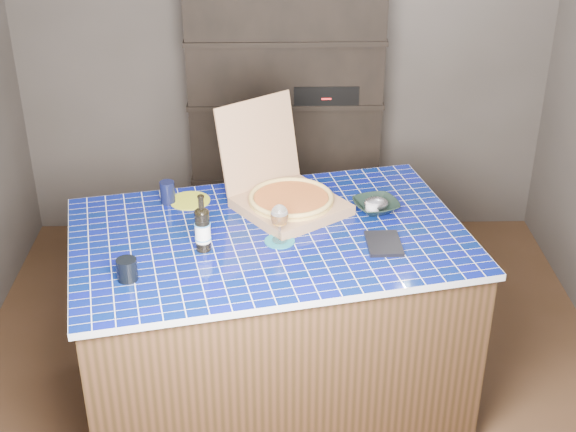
{
  "coord_description": "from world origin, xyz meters",
  "views": [
    {
      "loc": [
        -0.09,
        -3.33,
        2.81
      ],
      "look_at": [
        -0.02,
        0.0,
        1.01
      ],
      "focal_mm": 50.0,
      "sensor_mm": 36.0,
      "label": 1
    }
  ],
  "objects_px": {
    "pizza_box": "(287,196)",
    "mead_bottle": "(203,229)",
    "dvd_case": "(384,243)",
    "wine_glass": "(280,217)",
    "kitchen_island": "(270,321)",
    "bowl": "(376,206)"
  },
  "relations": [
    {
      "from": "mead_bottle",
      "to": "wine_glass",
      "type": "xyz_separation_m",
      "value": [
        0.34,
        0.06,
        0.02
      ]
    },
    {
      "from": "kitchen_island",
      "to": "mead_bottle",
      "type": "distance_m",
      "value": 0.68
    },
    {
      "from": "pizza_box",
      "to": "kitchen_island",
      "type": "bearing_deg",
      "value": -145.87
    },
    {
      "from": "wine_glass",
      "to": "mead_bottle",
      "type": "bearing_deg",
      "value": -169.9
    },
    {
      "from": "dvd_case",
      "to": "wine_glass",
      "type": "bearing_deg",
      "value": 173.44
    },
    {
      "from": "pizza_box",
      "to": "bowl",
      "type": "bearing_deg",
      "value": -40.21
    },
    {
      "from": "mead_bottle",
      "to": "bowl",
      "type": "height_order",
      "value": "mead_bottle"
    },
    {
      "from": "mead_bottle",
      "to": "wine_glass",
      "type": "bearing_deg",
      "value": 10.1
    },
    {
      "from": "pizza_box",
      "to": "bowl",
      "type": "relative_size",
      "value": 3.25
    },
    {
      "from": "kitchen_island",
      "to": "pizza_box",
      "type": "distance_m",
      "value": 0.62
    },
    {
      "from": "mead_bottle",
      "to": "bowl",
      "type": "distance_m",
      "value": 0.88
    },
    {
      "from": "wine_glass",
      "to": "dvd_case",
      "type": "distance_m",
      "value": 0.48
    },
    {
      "from": "pizza_box",
      "to": "mead_bottle",
      "type": "relative_size",
      "value": 2.57
    },
    {
      "from": "dvd_case",
      "to": "bowl",
      "type": "distance_m",
      "value": 0.33
    },
    {
      "from": "kitchen_island",
      "to": "bowl",
      "type": "distance_m",
      "value": 0.76
    },
    {
      "from": "pizza_box",
      "to": "wine_glass",
      "type": "relative_size",
      "value": 3.82
    },
    {
      "from": "pizza_box",
      "to": "dvd_case",
      "type": "xyz_separation_m",
      "value": [
        0.42,
        -0.36,
        -0.06
      ]
    },
    {
      "from": "kitchen_island",
      "to": "wine_glass",
      "type": "relative_size",
      "value": 11.02
    },
    {
      "from": "pizza_box",
      "to": "dvd_case",
      "type": "distance_m",
      "value": 0.56
    },
    {
      "from": "wine_glass",
      "to": "bowl",
      "type": "bearing_deg",
      "value": 31.52
    },
    {
      "from": "kitchen_island",
      "to": "mead_bottle",
      "type": "xyz_separation_m",
      "value": [
        -0.29,
        -0.13,
        0.6
      ]
    },
    {
      "from": "mead_bottle",
      "to": "dvd_case",
      "type": "height_order",
      "value": "mead_bottle"
    }
  ]
}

